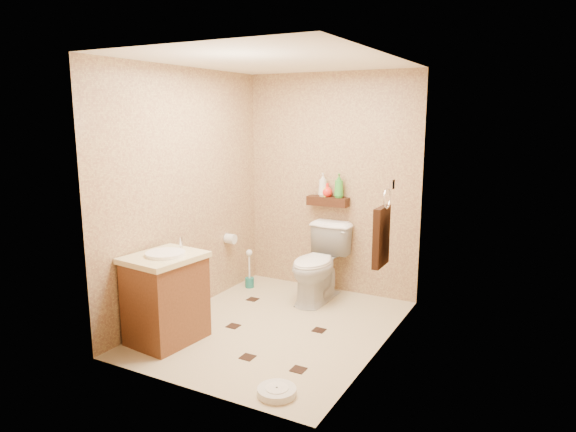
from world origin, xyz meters
The scene contains 18 objects.
ground centered at (0.00, 0.00, 0.00)m, with size 2.50×2.50×0.00m, color #BFA98C.
wall_back centered at (0.00, 1.25, 1.20)m, with size 2.00×0.04×2.40m, color tan.
wall_front centered at (0.00, -1.25, 1.20)m, with size 2.00×0.04×2.40m, color tan.
wall_left centered at (-1.00, 0.00, 1.20)m, with size 0.04×2.50×2.40m, color tan.
wall_right centered at (1.00, 0.00, 1.20)m, with size 0.04×2.50×2.40m, color tan.
ceiling centered at (0.00, 0.00, 2.40)m, with size 2.00×2.50×0.02m, color white.
wall_shelf centered at (0.00, 1.17, 1.02)m, with size 0.46×0.14×0.10m, color #3E2011.
floor_accents centered at (0.01, -0.04, 0.00)m, with size 1.25×1.34×0.01m.
toilet centered at (0.05, 0.83, 0.40)m, with size 0.45×0.79×0.81m, color white.
vanity centered at (-0.70, -0.69, 0.40)m, with size 0.59×0.69×0.90m.
bathroom_scale centered at (0.59, -1.02, 0.03)m, with size 0.34×0.34×0.06m.
toilet_brush centered at (-0.82, 0.84, 0.16)m, with size 0.10×0.10×0.45m.
towel_ring centered at (0.91, 0.25, 0.95)m, with size 0.12×0.30×0.76m.
toilet_paper centered at (-0.94, 0.65, 0.60)m, with size 0.12×0.11×0.12m.
bottle_a centered at (-0.06, 1.17, 1.20)m, with size 0.10×0.10×0.26m, color silver.
bottle_b centered at (-0.03, 1.17, 1.15)m, with size 0.07×0.07×0.15m, color yellow.
bottle_c centered at (-0.01, 1.17, 1.14)m, with size 0.12×0.12×0.15m, color red.
bottle_d centered at (0.13, 1.17, 1.20)m, with size 0.10×0.10×0.26m, color green.
Camera 1 is at (2.23, -3.91, 1.95)m, focal length 32.00 mm.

